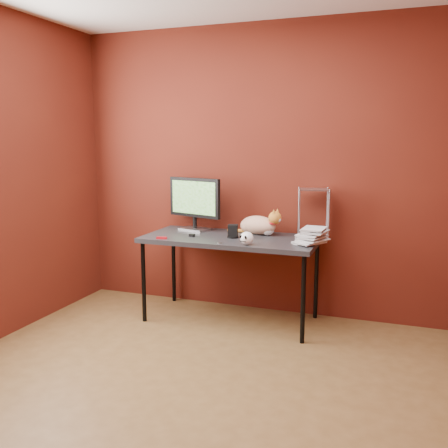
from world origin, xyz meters
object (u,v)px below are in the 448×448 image
(cat, at_px, (259,225))
(skull_mug, at_px, (247,238))
(monitor, at_px, (195,201))
(book_stack, at_px, (305,154))
(desk, at_px, (231,242))
(speaker, at_px, (233,232))

(cat, distance_m, skull_mug, 0.48)
(monitor, relative_size, book_stack, 0.38)
(skull_mug, bearing_deg, desk, 149.89)
(desk, relative_size, skull_mug, 12.82)
(monitor, distance_m, skull_mug, 0.83)
(monitor, bearing_deg, cat, 16.77)
(cat, height_order, book_stack, book_stack)
(cat, distance_m, speaker, 0.29)
(speaker, relative_size, book_stack, 0.08)
(desk, xyz_separation_m, monitor, (-0.42, 0.19, 0.32))
(skull_mug, bearing_deg, cat, 114.61)
(desk, xyz_separation_m, book_stack, (0.63, -0.01, 0.77))
(monitor, xyz_separation_m, cat, (0.61, 0.01, -0.19))
(skull_mug, height_order, speaker, speaker)
(monitor, bearing_deg, skull_mug, -19.81)
(speaker, bearing_deg, monitor, 141.81)
(cat, relative_size, book_stack, 0.36)
(monitor, distance_m, speaker, 0.55)
(cat, height_order, skull_mug, cat)
(cat, bearing_deg, book_stack, -6.00)
(monitor, xyz_separation_m, book_stack, (1.05, -0.20, 0.45))
(desk, bearing_deg, book_stack, -1.05)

